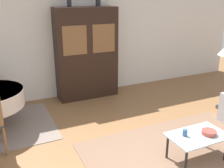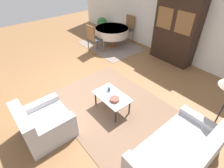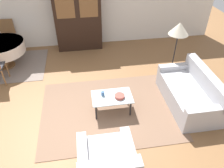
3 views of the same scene
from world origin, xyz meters
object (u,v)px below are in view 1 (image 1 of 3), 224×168
Objects in this scene: bowl at (209,132)px; vase_short at (98,1)px; coffee_table at (198,138)px; vase_tall at (69,0)px; cup at (185,133)px; display_cabinet at (87,54)px.

vase_short reaches higher than bowl.
vase_tall is at bearing 106.36° from coffee_table.
coffee_table is at bearing -73.64° from vase_tall.
bowl is (0.34, -0.12, -0.02)m from cup.
coffee_table is 0.22m from cup.
coffee_table is at bearing -79.72° from display_cabinet.
coffee_table is 3.68× the size of vase_short.
display_cabinet is 9.84× the size of bowl.
display_cabinet is (-0.57, 3.11, 0.67)m from coffee_table.
cup is 0.33× the size of vase_tall.
coffee_table is 3.74m from vase_tall.
vase_short is (0.66, 0.00, -0.03)m from vase_tall.
display_cabinet is 20.92× the size of cup.
vase_tall is (-0.91, 3.12, 1.86)m from coffee_table.
bowl is 3.64m from vase_short.
vase_tall is at bearing 108.64° from bowl.
vase_short is at bearing 94.73° from coffee_table.
vase_tall is (-1.07, 3.17, 1.78)m from bowl.
display_cabinet is 1.20m from vase_short.
display_cabinet is 3.30m from bowl.
bowl is at bearing -82.59° from vase_short.
vase_tall reaches higher than bowl.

